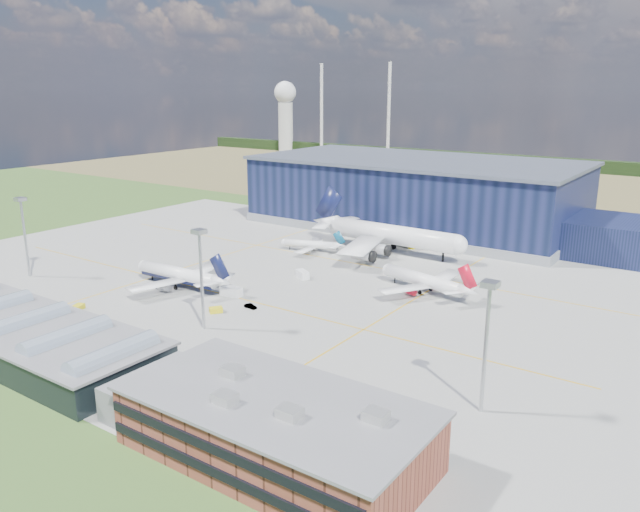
# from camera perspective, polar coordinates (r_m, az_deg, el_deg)

# --- Properties ---
(ground) EXTENTS (600.00, 600.00, 0.00)m
(ground) POSITION_cam_1_polar(r_m,az_deg,el_deg) (171.06, -5.79, -2.82)
(ground) COLOR #2F4D1D
(ground) RESTS_ON ground
(apron) EXTENTS (220.00, 160.00, 0.08)m
(apron) POSITION_cam_1_polar(r_m,az_deg,el_deg) (178.37, -3.70, -2.00)
(apron) COLOR gray
(apron) RESTS_ON ground
(farmland) EXTENTS (600.00, 220.00, 0.01)m
(farmland) POSITION_cam_1_polar(r_m,az_deg,el_deg) (362.87, 17.54, 6.17)
(farmland) COLOR olive
(farmland) RESTS_ON ground
(treeline) EXTENTS (600.00, 8.00, 8.00)m
(treeline) POSITION_cam_1_polar(r_m,az_deg,el_deg) (438.76, 20.83, 7.88)
(treeline) COLOR black
(treeline) RESTS_ON ground
(horizon_dressing) EXTENTS (440.20, 18.00, 70.00)m
(horizon_dressing) POSITION_cam_1_polar(r_m,az_deg,el_deg) (513.04, -0.63, 13.17)
(horizon_dressing) COLOR silver
(horizon_dressing) RESTS_ON ground
(hangar) EXTENTS (145.00, 62.00, 26.10)m
(hangar) POSITION_cam_1_polar(r_m,az_deg,el_deg) (244.63, 9.30, 5.35)
(hangar) COLOR black
(hangar) RESTS_ON ground
(ops_building) EXTENTS (46.00, 23.00, 10.90)m
(ops_building) POSITION_cam_1_polar(r_m,az_deg,el_deg) (94.48, -4.10, -15.36)
(ops_building) COLOR brown
(ops_building) RESTS_ON ground
(glass_concourse) EXTENTS (78.00, 23.00, 8.60)m
(glass_concourse) POSITION_cam_1_polar(r_m,az_deg,el_deg) (138.47, -24.45, -6.98)
(glass_concourse) COLOR black
(glass_concourse) RESTS_ON ground
(light_mast_west) EXTENTS (2.60, 2.60, 23.00)m
(light_mast_west) POSITION_cam_1_polar(r_m,az_deg,el_deg) (194.47, -25.49, 2.66)
(light_mast_west) COLOR #A9ABB0
(light_mast_west) RESTS_ON ground
(light_mast_center) EXTENTS (2.60, 2.60, 23.00)m
(light_mast_center) POSITION_cam_1_polar(r_m,az_deg,el_deg) (139.17, -10.86, -0.62)
(light_mast_center) COLOR #A9ABB0
(light_mast_center) RESTS_ON ground
(light_mast_east) EXTENTS (2.60, 2.60, 23.00)m
(light_mast_east) POSITION_cam_1_polar(r_m,az_deg,el_deg) (104.94, 15.03, -6.18)
(light_mast_east) COLOR #A9ABB0
(light_mast_east) RESTS_ON ground
(airliner_navy) EXTENTS (35.12, 34.38, 11.26)m
(airliner_navy) POSITION_cam_1_polar(r_m,az_deg,el_deg) (172.97, -12.83, -0.98)
(airliner_navy) COLOR white
(airliner_navy) RESTS_ON ground
(airliner_red) EXTENTS (38.64, 38.14, 10.40)m
(airliner_red) POSITION_cam_1_polar(r_m,az_deg,el_deg) (166.81, 9.42, -1.56)
(airliner_red) COLOR white
(airliner_red) RESTS_ON ground
(airliner_widebody) EXTENTS (60.02, 58.79, 19.05)m
(airliner_widebody) POSITION_cam_1_polar(r_m,az_deg,el_deg) (203.78, 6.66, 2.87)
(airliner_widebody) COLOR white
(airliner_widebody) RESTS_ON ground
(airliner_regional) EXTENTS (28.45, 28.13, 7.42)m
(airliner_regional) POSITION_cam_1_polar(r_m,az_deg,el_deg) (205.73, -0.92, 1.43)
(airliner_regional) COLOR white
(airliner_regional) RESTS_ON ground
(gse_tug_a) EXTENTS (3.03, 3.72, 1.34)m
(gse_tug_a) POSITION_cam_1_polar(r_m,az_deg,el_deg) (163.79, -21.24, -4.40)
(gse_tug_a) COLOR yellow
(gse_tug_a) RESTS_ON ground
(gse_tug_b) EXTENTS (3.50, 3.72, 1.34)m
(gse_tug_b) POSITION_cam_1_polar(r_m,az_deg,el_deg) (153.07, -9.50, -4.90)
(gse_tug_b) COLOR yellow
(gse_tug_b) RESTS_ON ground
(gse_van_a) EXTENTS (6.05, 3.30, 2.51)m
(gse_van_a) POSITION_cam_1_polar(r_m,az_deg,el_deg) (164.14, -8.10, -3.23)
(gse_van_a) COLOR white
(gse_van_a) RESTS_ON ground
(gse_cart_a) EXTENTS (2.13, 2.97, 1.22)m
(gse_cart_a) POSITION_cam_1_polar(r_m,az_deg,el_deg) (210.24, 1.18, 0.86)
(gse_cart_a) COLOR white
(gse_cart_a) RESTS_ON ground
(gse_van_b) EXTENTS (5.37, 4.39, 2.25)m
(gse_van_b) POSITION_cam_1_polar(r_m,az_deg,el_deg) (177.51, -1.61, -1.69)
(gse_van_b) COLOR white
(gse_van_b) RESTS_ON ground
(gse_tug_c) EXTENTS (1.89, 2.97, 1.29)m
(gse_tug_c) POSITION_cam_1_polar(r_m,az_deg,el_deg) (212.43, 8.46, 0.86)
(gse_tug_c) COLOR yellow
(gse_tug_c) RESTS_ON ground
(gse_van_c) EXTENTS (6.04, 4.34, 2.62)m
(gse_van_c) POSITION_cam_1_polar(r_m,az_deg,el_deg) (133.59, -15.39, -8.02)
(gse_van_c) COLOR white
(gse_van_c) RESTS_ON ground
(car_a) EXTENTS (4.07, 2.24, 1.31)m
(car_a) POSITION_cam_1_polar(r_m,az_deg,el_deg) (113.89, 3.98, -12.06)
(car_a) COLOR #99999E
(car_a) RESTS_ON ground
(car_b) EXTENTS (3.57, 1.42, 1.15)m
(car_b) POSITION_cam_1_polar(r_m,az_deg,el_deg) (154.72, -6.38, -4.59)
(car_b) COLOR #99999E
(car_b) RESTS_ON ground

